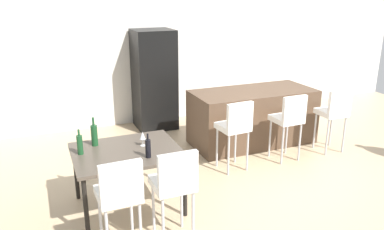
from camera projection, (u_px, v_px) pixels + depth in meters
The scene contains 14 objects.
ground_plane at pixel (273, 168), 5.71m from camera, with size 10.00×10.00×0.00m, color tan.
back_wall at pixel (197, 45), 7.79m from camera, with size 10.00×0.12×2.90m, color silver.
kitchen_island at pixel (252, 117), 6.55m from camera, with size 2.06×0.93×0.92m, color #4C3828.
bar_chair_left at pixel (235, 125), 5.44m from camera, with size 0.43×0.43×1.05m.
bar_chair_middle at pixel (289, 117), 5.77m from camera, with size 0.41×0.41×1.05m.
bar_chair_right at pixel (334, 111), 6.09m from camera, with size 0.42×0.42×1.05m.
dining_table at pixel (127, 156), 4.50m from camera, with size 1.23×1.00×0.74m.
dining_chair_near at pixel (119, 192), 3.63m from camera, with size 0.41×0.41×1.05m.
dining_chair_far at pixel (174, 182), 3.83m from camera, with size 0.40×0.40×1.05m.
wine_bottle_middle at pixel (80, 144), 4.34m from camera, with size 0.07×0.07×0.30m.
wine_bottle_far at pixel (148, 148), 4.26m from camera, with size 0.06×0.06×0.28m.
wine_bottle_inner at pixel (94, 135), 4.58m from camera, with size 0.08×0.08×0.35m.
wine_glass_left at pixel (143, 136), 4.57m from camera, with size 0.07×0.07×0.17m.
refrigerator at pixel (154, 80), 7.18m from camera, with size 0.72×0.68×1.84m, color black.
Camera 1 is at (-3.09, -4.33, 2.51)m, focal length 36.11 mm.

